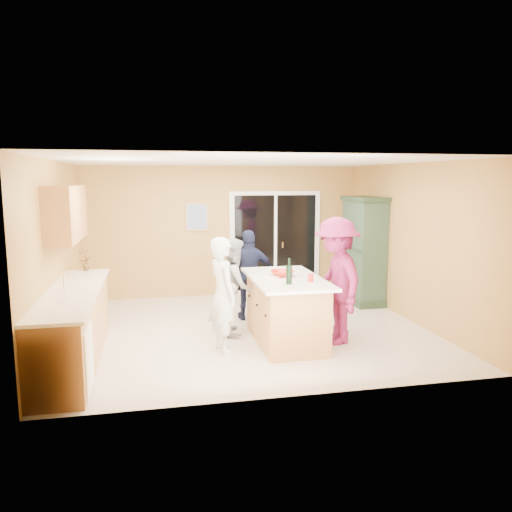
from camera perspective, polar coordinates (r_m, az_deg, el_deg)
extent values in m
plane|color=beige|center=(7.91, -0.92, -8.40)|extent=(5.50, 5.50, 0.00)
cube|color=white|center=(7.57, -0.97, 10.76)|extent=(5.50, 5.00, 0.10)
cube|color=#DFA75B|center=(10.08, -3.64, 2.83)|extent=(5.50, 0.10, 2.60)
cube|color=#DFA75B|center=(5.23, 4.24, -2.63)|extent=(5.50, 0.10, 2.60)
cube|color=#DFA75B|center=(7.61, -21.72, 0.33)|extent=(0.10, 5.00, 2.60)
cube|color=#DFA75B|center=(8.59, 17.39, 1.43)|extent=(0.10, 5.00, 2.60)
cube|color=tan|center=(6.87, -20.10, -7.70)|extent=(0.60, 3.00, 0.90)
cube|color=white|center=(5.85, -21.51, -11.16)|extent=(0.62, 0.60, 0.72)
cube|color=silver|center=(6.75, -20.18, -3.86)|extent=(0.65, 3.05, 0.04)
cylinder|color=silver|center=(6.24, -21.05, -3.32)|extent=(0.02, 0.02, 0.30)
cube|color=tan|center=(7.33, -20.88, 4.60)|extent=(0.35, 1.60, 0.75)
cube|color=white|center=(10.28, 2.20, 1.56)|extent=(1.90, 0.05, 2.10)
cube|color=black|center=(10.27, 2.22, 1.55)|extent=(1.70, 0.03, 1.94)
cube|color=white|center=(10.26, 2.23, 1.54)|extent=(0.06, 0.04, 1.94)
cube|color=silver|center=(10.30, 3.05, 1.28)|extent=(0.02, 0.03, 0.12)
cube|color=tan|center=(9.97, -6.78, 4.46)|extent=(0.46, 0.03, 0.56)
cube|color=#536DAD|center=(9.96, -6.77, 4.45)|extent=(0.38, 0.02, 0.48)
cube|color=tan|center=(7.22, 3.41, -6.32)|extent=(0.84, 1.61, 0.91)
cube|color=silver|center=(7.12, 3.44, -2.61)|extent=(0.99, 1.82, 0.04)
cube|color=black|center=(7.34, 3.38, -9.37)|extent=(0.75, 1.53, 0.10)
cube|color=#233924|center=(9.83, 12.04, -4.83)|extent=(0.56, 1.06, 0.12)
cube|color=#37533F|center=(9.66, 12.22, 0.60)|extent=(0.50, 1.00, 1.88)
cube|color=#233924|center=(9.57, 12.41, 6.41)|extent=(0.58, 1.10, 0.08)
imported|color=white|center=(6.78, -3.80, -4.43)|extent=(0.51, 0.65, 1.58)
imported|color=#979799|center=(7.59, -2.51, -3.43)|extent=(0.62, 0.76, 1.46)
imported|color=#171E33|center=(8.33, -0.73, -2.18)|extent=(0.89, 0.39, 1.51)
imported|color=#7F1B4E|center=(7.20, 9.17, -2.80)|extent=(0.74, 1.21, 1.81)
imported|color=red|center=(7.19, 3.05, -1.99)|extent=(0.44, 0.44, 0.08)
imported|color=maroon|center=(8.11, -18.94, -0.32)|extent=(0.22, 0.17, 0.36)
cylinder|color=red|center=(6.82, 6.27, -2.50)|extent=(0.10, 0.10, 0.11)
cylinder|color=red|center=(7.19, 2.26, -1.92)|extent=(0.09, 0.09, 0.10)
cylinder|color=black|center=(6.64, 3.79, -2.13)|extent=(0.08, 0.08, 0.25)
cylinder|color=black|center=(6.61, 3.81, -0.64)|extent=(0.03, 0.03, 0.10)
cylinder|color=white|center=(7.19, 1.96, -2.24)|extent=(0.26, 0.26, 0.02)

